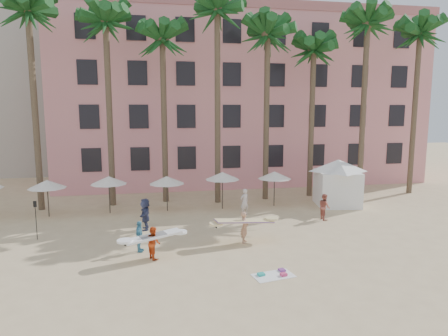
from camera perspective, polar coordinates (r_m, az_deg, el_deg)
name	(u,v)px	position (r m, az deg, el deg)	size (l,w,h in m)	color
ground	(204,285)	(17.41, -2.94, -16.30)	(120.00, 120.00, 0.00)	#D1B789
pink_hotel	(237,101)	(42.63, 1.90, 9.48)	(35.00, 14.00, 16.00)	pink
palm_row	(183,31)	(31.28, -5.88, 18.93)	(44.40, 5.40, 16.30)	brown
umbrella_row	(138,180)	(28.63, -12.18, -1.66)	(22.50, 2.70, 2.73)	#332B23
cabana	(338,178)	(31.28, 15.93, -1.43)	(5.21, 5.21, 3.50)	white
beach_towel	(274,275)	(18.36, 7.16, -14.88)	(1.96, 1.33, 0.14)	white
carrier_yellow	(244,225)	(22.05, 2.94, -8.13)	(3.34, 1.24, 1.74)	tan
carrier_white	(153,241)	(20.11, -10.06, -10.27)	(2.88, 1.61, 1.60)	#D74516
beachgoers	(204,213)	(24.73, -2.81, -6.45)	(12.51, 6.75, 1.93)	beige
paddle	(36,215)	(24.67, -25.31, -6.13)	(0.18, 0.04, 2.23)	black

